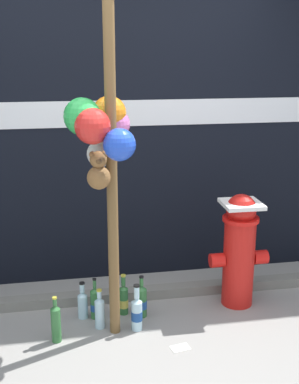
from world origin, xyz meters
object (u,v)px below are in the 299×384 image
object	(u,v)px
bottle_3	(56,323)
bottle_6	(124,299)
bottle_0	(95,303)
bottle_4	(83,303)
bottle_2	(142,301)
memorial_post	(104,104)
bottle_1	(100,311)
fire_hydrant	(239,248)
bottle_5	(137,312)

from	to	relation	value
bottle_3	bottle_6	bearing A→B (deg)	29.94
bottle_0	bottle_4	world-z (taller)	bottle_0
bottle_0	bottle_2	size ratio (longest dim) A/B	0.98
memorial_post	bottle_6	bearing A→B (deg)	60.93
bottle_3	bottle_1	bearing A→B (deg)	21.68
memorial_post	bottle_0	world-z (taller)	memorial_post
fire_hydrant	memorial_post	bearing A→B (deg)	-166.47
fire_hydrant	bottle_6	bearing A→B (deg)	-179.58
memorial_post	bottle_1	distance (m)	1.50
bottle_5	bottle_1	bearing A→B (deg)	164.57
fire_hydrant	bottle_6	distance (m)	0.97
bottle_0	bottle_3	distance (m)	0.39
bottle_1	memorial_post	bearing A→B (deg)	-52.53
bottle_0	bottle_4	bearing A→B (deg)	167.90
bottle_2	bottle_3	xyz separation A→B (m)	(-0.63, -0.23, 0.02)
fire_hydrant	bottle_1	xyz separation A→B (m)	(-1.10, -0.17, -0.34)
bottle_0	bottle_6	world-z (taller)	same
bottle_0	bottle_1	bearing A→B (deg)	-81.08
memorial_post	bottle_0	bearing A→B (deg)	110.26
bottle_0	bottle_5	size ratio (longest dim) A/B	0.92
bottle_2	fire_hydrant	bearing A→B (deg)	4.91
bottle_2	bottle_3	distance (m)	0.68
bottle_4	bottle_5	world-z (taller)	bottle_5
bottle_0	bottle_4	distance (m)	0.09
memorial_post	bottle_4	distance (m)	1.53
bottle_3	bottle_4	xyz separation A→B (m)	(0.20, 0.29, -0.03)
memorial_post	bottle_5	size ratio (longest dim) A/B	8.17
bottle_1	bottle_0	bearing A→B (deg)	98.92
fire_hydrant	bottle_2	size ratio (longest dim) A/B	2.74
memorial_post	fire_hydrant	xyz separation A→B (m)	(1.05, 0.25, -1.15)
memorial_post	bottle_1	xyz separation A→B (m)	(-0.06, 0.08, -1.49)
fire_hydrant	bottle_3	xyz separation A→B (m)	(-1.41, -0.30, -0.33)
bottle_1	bottle_3	size ratio (longest dim) A/B	0.90
bottle_1	fire_hydrant	bearing A→B (deg)	8.98
bottle_0	bottle_5	bearing A→B (deg)	-37.42
bottle_1	bottle_4	bearing A→B (deg)	124.98
memorial_post	bottle_5	distance (m)	1.50
memorial_post	bottle_1	size ratio (longest dim) A/B	9.44
fire_hydrant	bottle_1	bearing A→B (deg)	-171.02
memorial_post	fire_hydrant	world-z (taller)	memorial_post
bottle_0	bottle_5	world-z (taller)	bottle_5
memorial_post	bottle_2	size ratio (longest dim) A/B	8.72
memorial_post	bottle_3	distance (m)	1.52
bottle_2	bottle_4	distance (m)	0.44
bottle_0	bottle_5	distance (m)	0.36
bottle_1	bottle_6	size ratio (longest dim) A/B	0.94
bottle_0	bottle_2	bearing A→B (deg)	-6.09
bottle_4	bottle_2	bearing A→B (deg)	-7.37
memorial_post	bottle_1	bearing A→B (deg)	127.47
bottle_1	bottle_6	distance (m)	0.26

